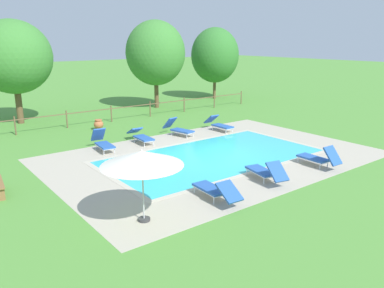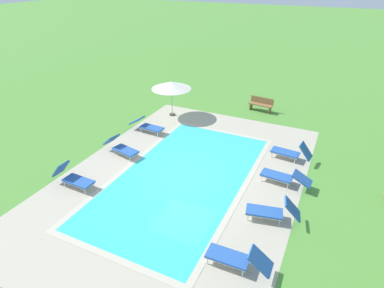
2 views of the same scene
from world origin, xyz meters
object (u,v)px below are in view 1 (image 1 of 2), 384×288
(sun_lounger_south_near_corner, at_px, (103,142))
(sun_lounger_south_mid, at_px, (319,158))
(sun_lounger_north_mid, at_px, (265,171))
(tree_centre, at_px, (13,57))
(sun_lounger_north_end, at_px, (215,190))
(sun_lounger_north_far, at_px, (141,136))
(sun_lounger_north_near_steps, at_px, (179,129))
(sun_lounger_south_far, at_px, (219,124))
(patio_umbrella_open_foreground, at_px, (142,158))
(tree_west_mid, at_px, (215,55))
(tree_east_mid, at_px, (156,53))
(terracotta_urn_near_fence, at_px, (99,124))

(sun_lounger_south_near_corner, xyz_separation_m, sun_lounger_south_mid, (6.02, -7.75, -0.00))
(sun_lounger_north_mid, distance_m, tree_centre, 17.42)
(sun_lounger_north_end, bearing_deg, sun_lounger_south_mid, -0.18)
(sun_lounger_north_far, distance_m, sun_lounger_south_mid, 8.76)
(sun_lounger_south_near_corner, bearing_deg, sun_lounger_north_near_steps, 2.16)
(sun_lounger_north_end, height_order, sun_lounger_south_far, sun_lounger_south_far)
(patio_umbrella_open_foreground, bearing_deg, sun_lounger_south_mid, -0.97)
(sun_lounger_north_near_steps, height_order, sun_lounger_south_mid, sun_lounger_south_mid)
(tree_centre, bearing_deg, sun_lounger_north_far, -67.75)
(sun_lounger_north_mid, xyz_separation_m, tree_west_mid, (12.10, 16.91, 3.39))
(sun_lounger_south_far, bearing_deg, sun_lounger_north_near_steps, 169.66)
(patio_umbrella_open_foreground, relative_size, tree_centre, 0.38)
(sun_lounger_north_near_steps, height_order, tree_east_mid, tree_east_mid)
(sun_lounger_north_end, xyz_separation_m, sun_lounger_south_far, (6.75, 7.44, 0.01))
(sun_lounger_south_near_corner, bearing_deg, patio_umbrella_open_foreground, -106.68)
(sun_lounger_north_near_steps, relative_size, tree_west_mid, 0.32)
(sun_lounger_north_far, distance_m, patio_umbrella_open_foreground, 9.03)
(sun_lounger_north_near_steps, bearing_deg, sun_lounger_south_near_corner, -177.84)
(sun_lounger_north_near_steps, height_order, tree_west_mid, tree_west_mid)
(sun_lounger_north_mid, xyz_separation_m, terracotta_urn_near_fence, (-1.38, 11.63, -0.04))
(patio_umbrella_open_foreground, height_order, tree_east_mid, tree_east_mid)
(sun_lounger_south_near_corner, distance_m, sun_lounger_south_mid, 9.81)
(sun_lounger_south_mid, relative_size, terracotta_urn_near_fence, 3.03)
(tree_centre, bearing_deg, sun_lounger_south_mid, -65.83)
(sun_lounger_north_mid, relative_size, sun_lounger_north_far, 0.97)
(tree_east_mid, bearing_deg, sun_lounger_north_near_steps, -115.12)
(sun_lounger_north_end, distance_m, sun_lounger_south_near_corner, 7.74)
(sun_lounger_north_near_steps, distance_m, tree_west_mid, 14.40)
(sun_lounger_south_far, distance_m, patio_umbrella_open_foreground, 12.01)
(terracotta_urn_near_fence, relative_size, tree_east_mid, 0.09)
(tree_west_mid, bearing_deg, sun_lounger_north_near_steps, -138.91)
(terracotta_urn_near_fence, height_order, tree_east_mid, tree_east_mid)
(sun_lounger_north_mid, bearing_deg, sun_lounger_north_end, -175.73)
(sun_lounger_north_near_steps, relative_size, patio_umbrella_open_foreground, 0.83)
(sun_lounger_north_far, height_order, tree_east_mid, tree_east_mid)
(sun_lounger_north_mid, distance_m, sun_lounger_south_near_corner, 8.12)
(patio_umbrella_open_foreground, xyz_separation_m, tree_centre, (0.83, 16.49, 2.17))
(sun_lounger_north_mid, bearing_deg, patio_umbrella_open_foreground, -179.20)
(tree_east_mid, bearing_deg, sun_lounger_south_far, -98.70)
(sun_lounger_north_end, bearing_deg, tree_west_mid, 49.24)
(tree_west_mid, bearing_deg, sun_lounger_north_mid, -125.58)
(sun_lounger_south_mid, height_order, sun_lounger_south_far, sun_lounger_south_mid)
(sun_lounger_south_mid, distance_m, tree_west_mid, 19.68)
(sun_lounger_south_mid, bearing_deg, terracotta_urn_near_fence, 110.30)
(tree_east_mid, bearing_deg, sun_lounger_north_far, -126.97)
(sun_lounger_south_far, height_order, terracotta_urn_near_fence, sun_lounger_south_far)
(patio_umbrella_open_foreground, height_order, tree_west_mid, tree_west_mid)
(sun_lounger_north_mid, xyz_separation_m, tree_east_mid, (5.46, 16.04, 3.74))
(sun_lounger_south_mid, bearing_deg, sun_lounger_south_far, 81.56)
(sun_lounger_north_mid, distance_m, terracotta_urn_near_fence, 11.71)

